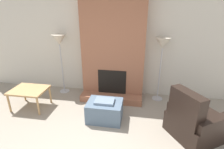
% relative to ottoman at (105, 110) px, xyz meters
% --- Properties ---
extents(wall_back, '(8.01, 0.06, 2.60)m').
position_rel_ottoman_xyz_m(wall_back, '(0.00, 1.36, 1.09)').
color(wall_back, beige).
rests_on(wall_back, ground_plane).
extents(fireplace, '(1.53, 0.73, 2.60)m').
position_rel_ottoman_xyz_m(fireplace, '(0.00, 1.10, 1.03)').
color(fireplace, '#935B42').
rests_on(fireplace, ground_plane).
extents(ottoman, '(0.71, 0.53, 0.46)m').
position_rel_ottoman_xyz_m(ottoman, '(0.00, 0.00, 0.00)').
color(ottoman, slate).
rests_on(ottoman, ground_plane).
extents(armchair, '(1.19, 1.15, 0.95)m').
position_rel_ottoman_xyz_m(armchair, '(1.71, -0.22, 0.07)').
color(armchair, black).
rests_on(armchair, ground_plane).
extents(side_table, '(0.79, 0.62, 0.47)m').
position_rel_ottoman_xyz_m(side_table, '(-1.81, 0.18, 0.20)').
color(side_table, tan).
rests_on(side_table, ground_plane).
extents(floor_lamp_left, '(0.36, 0.36, 1.58)m').
position_rel_ottoman_xyz_m(floor_lamp_left, '(-1.38, 1.08, 1.17)').
color(floor_lamp_left, '#ADADB2').
rests_on(floor_lamp_left, ground_plane).
extents(floor_lamp_right, '(0.36, 0.36, 1.58)m').
position_rel_ottoman_xyz_m(floor_lamp_right, '(1.16, 1.08, 1.16)').
color(floor_lamp_right, '#ADADB2').
rests_on(floor_lamp_right, ground_plane).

